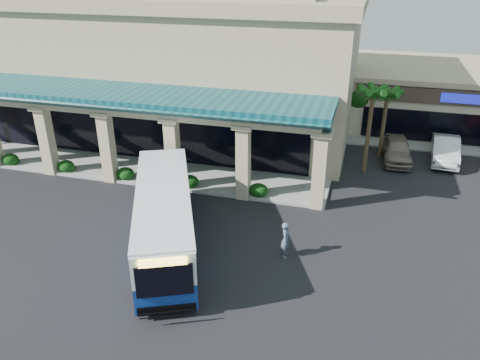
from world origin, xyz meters
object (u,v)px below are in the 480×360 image
(transit_bus, at_px, (165,219))
(car_silver, at_px, (397,150))
(pedestrian, at_px, (286,240))
(car_white, at_px, (445,150))

(transit_bus, xyz_separation_m, car_silver, (11.53, 14.74, -0.76))
(pedestrian, bearing_deg, car_silver, -21.66)
(car_silver, bearing_deg, pedestrian, -114.93)
(transit_bus, relative_size, pedestrian, 6.11)
(pedestrian, xyz_separation_m, car_white, (8.89, 14.84, -0.09))
(pedestrian, bearing_deg, transit_bus, 97.19)
(car_white, bearing_deg, pedestrian, -116.62)
(pedestrian, xyz_separation_m, car_silver, (5.53, 13.98, -0.10))
(transit_bus, height_order, car_white, transit_bus)
(car_silver, xyz_separation_m, car_white, (3.36, 0.86, 0.01))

